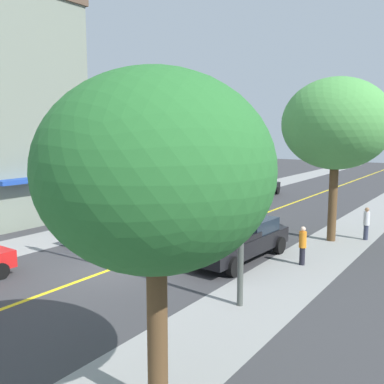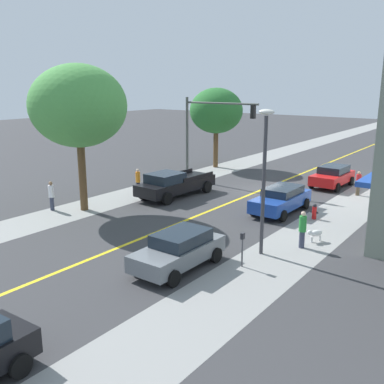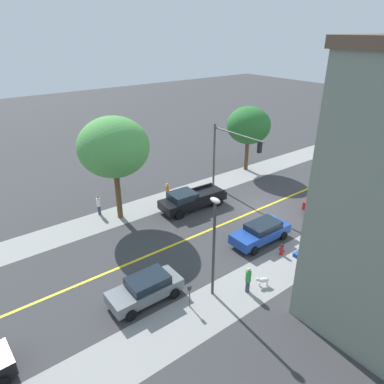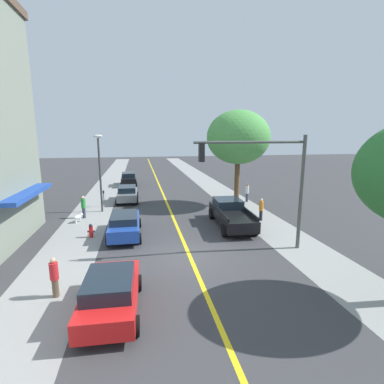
{
  "view_description": "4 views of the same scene",
  "coord_description": "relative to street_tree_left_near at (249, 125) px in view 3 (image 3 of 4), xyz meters",
  "views": [
    {
      "loc": [
        12.57,
        -12.04,
        5.7
      ],
      "look_at": [
        -0.55,
        7.07,
        2.4
      ],
      "focal_mm": 40.64,
      "sensor_mm": 36.0,
      "label": 1
    },
    {
      "loc": [
        -13.89,
        26.59,
        7.29
      ],
      "look_at": [
        0.06,
        7.72,
        1.46
      ],
      "focal_mm": 41.26,
      "sensor_mm": 36.0,
      "label": 2
    },
    {
      "loc": [
        -17.6,
        20.99,
        14.19
      ],
      "look_at": [
        2.79,
        5.32,
        2.08
      ],
      "focal_mm": 32.74,
      "sensor_mm": 36.0,
      "label": 3
    },
    {
      "loc": [
        -2.48,
        -14.06,
        6.28
      ],
      "look_at": [
        1.35,
        6.69,
        2.08
      ],
      "focal_mm": 27.2,
      "sensor_mm": 36.0,
      "label": 4
    }
  ],
  "objects": [
    {
      "name": "road_centerline_stripe",
      "position": [
        -7.35,
        5.66,
        -4.92
      ],
      "size": [
        0.2,
        126.0,
        0.0
      ],
      "primitive_type": "cube",
      "color": "yellow",
      "rests_on": "ground"
    },
    {
      "name": "black_pickup_truck",
      "position": [
        -3.62,
        10.36,
        -4.05
      ],
      "size": [
        2.5,
        6.02,
        1.71
      ],
      "rotation": [
        0.0,
        0.0,
        1.52
      ],
      "color": "black",
      "rests_on": "ground"
    },
    {
      "name": "street_tree_left_near",
      "position": [
        0.0,
        0.0,
        0.0
      ],
      "size": [
        4.57,
        4.57,
        6.88
      ],
      "color": "brown",
      "rests_on": "ground"
    },
    {
      "name": "traffic_light_mast",
      "position": [
        -3.11,
        5.73,
        -0.62
      ],
      "size": [
        6.06,
        0.32,
        6.26
      ],
      "rotation": [
        0.0,
        0.0,
        3.14
      ],
      "color": "#474C47",
      "rests_on": "ground"
    },
    {
      "name": "grey_sedan_left_curb",
      "position": [
        -10.95,
        19.22,
        -4.13
      ],
      "size": [
        2.01,
        4.27,
        1.5
      ],
      "rotation": [
        0.0,
        0.0,
        1.57
      ],
      "color": "slate",
      "rests_on": "ground"
    },
    {
      "name": "parking_meter",
      "position": [
        -12.94,
        17.6,
        -3.97
      ],
      "size": [
        0.12,
        0.18,
        1.44
      ],
      "color": "#4C4C51",
      "rests_on": "ground"
    },
    {
      "name": "fire_hydrant",
      "position": [
        -12.86,
        9.61,
        -4.49
      ],
      "size": [
        0.44,
        0.24,
        0.87
      ],
      "color": "red",
      "rests_on": "ground"
    },
    {
      "name": "sidewalk_right",
      "position": [
        -0.95,
        5.66,
        -4.91
      ],
      "size": [
        3.18,
        126.0,
        0.01
      ],
      "primitive_type": "cube",
      "color": "gray",
      "rests_on": "ground"
    },
    {
      "name": "pedestrian_orange_shirt",
      "position": [
        -1.05,
        11.07,
        -4.03
      ],
      "size": [
        0.31,
        0.31,
        1.67
      ],
      "rotation": [
        0.0,
        0.0,
        3.9
      ],
      "color": "black",
      "rests_on": "ground"
    },
    {
      "name": "pedestrian_white_shirt",
      "position": [
        0.17,
        17.1,
        -3.99
      ],
      "size": [
        0.31,
        0.31,
        1.73
      ],
      "rotation": [
        0.0,
        0.0,
        0.08
      ],
      "color": "#33384C",
      "rests_on": "ground"
    },
    {
      "name": "ground_plane",
      "position": [
        -7.35,
        5.66,
        -4.92
      ],
      "size": [
        140.0,
        140.0,
        0.0
      ],
      "primitive_type": "plane",
      "color": "#38383A"
    },
    {
      "name": "small_dog",
      "position": [
        -14.24,
        13.06,
        -4.51
      ],
      "size": [
        0.6,
        0.8,
        0.62
      ],
      "rotation": [
        0.0,
        0.0,
        1.04
      ],
      "color": "silver",
      "rests_on": "ground"
    },
    {
      "name": "pedestrian_green_shirt",
      "position": [
        -14.05,
        14.14,
        -4.01
      ],
      "size": [
        0.33,
        0.33,
        1.71
      ],
      "rotation": [
        0.0,
        0.0,
        1.62
      ],
      "color": "#33384C",
      "rests_on": "ground"
    },
    {
      "name": "pedestrian_red_shirt",
      "position": [
        -13.2,
        2.83,
        -4.06
      ],
      "size": [
        0.33,
        0.33,
        1.62
      ],
      "rotation": [
        0.0,
        0.0,
        5.49
      ],
      "color": "brown",
      "rests_on": "ground"
    },
    {
      "name": "street_lamp",
      "position": [
        -12.91,
        15.89,
        -1.04
      ],
      "size": [
        0.7,
        0.36,
        6.25
      ],
      "color": "#38383D",
      "rests_on": "ground"
    },
    {
      "name": "sidewalk_left",
      "position": [
        -13.75,
        5.66,
        -4.91
      ],
      "size": [
        3.18,
        126.0,
        0.01
      ],
      "primitive_type": "cube",
      "color": "gray",
      "rests_on": "ground"
    },
    {
      "name": "red_sedan_left_curb",
      "position": [
        -10.95,
        1.35,
        -4.13
      ],
      "size": [
        2.18,
        4.24,
        1.5
      ],
      "rotation": [
        0.0,
        0.0,
        1.54
      ],
      "color": "red",
      "rests_on": "ground"
    },
    {
      "name": "blue_sedan_left_curb",
      "position": [
        -10.8,
        9.47,
        -4.14
      ],
      "size": [
        2.02,
        4.69,
        1.47
      ],
      "rotation": [
        0.0,
        0.0,
        1.57
      ],
      "color": "#1E429E",
      "rests_on": "ground"
    },
    {
      "name": "street_tree_right_corner",
      "position": [
        -1.28,
        15.93,
        1.09
      ],
      "size": [
        5.44,
        5.44,
        8.35
      ],
      "color": "brown",
      "rests_on": "ground"
    }
  ]
}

